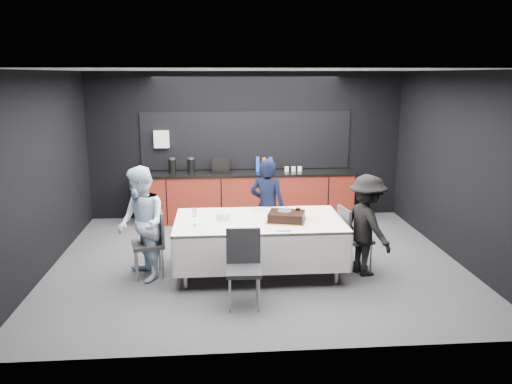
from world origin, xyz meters
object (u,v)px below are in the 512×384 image
chair_near (244,262)px  chair_left (153,238)px  cake_assembly (286,216)px  plate_stack (223,216)px  person_right (367,225)px  chair_right (351,234)px  person_left (141,224)px  champagne_flute (194,214)px  party_table (259,229)px  person_center (267,207)px

chair_near → chair_left: bearing=140.6°
cake_assembly → plate_stack: (-0.86, 0.14, -0.01)m
chair_near → person_right: person_right is taller
chair_right → person_left: 2.92m
chair_left → chair_near: same height
person_left → chair_left: bearing=107.5°
champagne_flute → chair_left: 0.75m
party_table → cake_assembly: 0.44m
cake_assembly → chair_right: (0.94, 0.10, -0.31)m
chair_near → person_left: 1.60m
person_center → person_right: 1.58m
champagne_flute → person_left: (-0.72, 0.11, -0.16)m
plate_stack → person_left: bearing=-173.3°
cake_assembly → chair_left: (-1.83, 0.13, -0.31)m
chair_right → person_center: (-1.11, 0.76, 0.22)m
plate_stack → champagne_flute: 0.47m
person_right → plate_stack: bearing=63.3°
chair_left → person_right: bearing=-3.6°
party_table → person_right: bearing=-6.6°
cake_assembly → person_center: bearing=101.6°
party_table → chair_right: bearing=-0.8°
plate_stack → chair_near: (0.23, -0.98, -0.30)m
plate_stack → chair_near: 1.05m
champagne_flute → chair_right: (2.18, 0.20, -0.40)m
person_left → person_center: bearing=90.1°
plate_stack → person_center: person_center is taller
plate_stack → chair_near: bearing=-77.0°
chair_left → person_center: person_center is taller
person_center → cake_assembly: bearing=123.6°
person_right → person_center: bearing=33.4°
person_right → chair_left: bearing=65.2°
chair_right → person_right: (0.18, -0.15, 0.17)m
chair_right → person_right: person_right is taller
person_center → chair_near: bearing=97.0°
plate_stack → chair_near: size_ratio=0.21×
person_center → chair_right: bearing=167.6°
chair_near → person_right: bearing=24.5°
chair_right → person_right: size_ratio=0.65×
cake_assembly → plate_stack: size_ratio=3.05×
chair_right → person_center: size_ratio=0.61×
person_center → plate_stack: bearing=68.5°
champagne_flute → chair_left: size_ratio=0.24×
person_center → person_left: bearing=47.5°
person_center → person_right: bearing=166.6°
party_table → champagne_flute: (-0.88, -0.22, 0.30)m
chair_near → party_table: bearing=74.7°
party_table → person_center: bearing=75.4°
champagne_flute → chair_near: (0.61, -0.75, -0.40)m
plate_stack → chair_left: chair_left is taller
champagne_flute → person_right: size_ratio=0.16×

